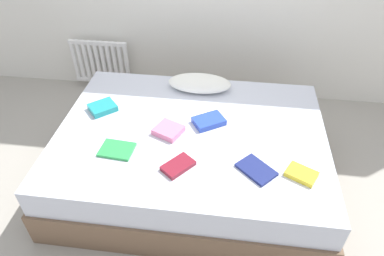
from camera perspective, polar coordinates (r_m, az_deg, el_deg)
ground_plane at (r=2.89m, az=-0.13°, el=-7.99°), size 8.00×8.00×0.00m
bed at (r=2.71m, az=-0.14°, el=-4.47°), size 2.00×1.50×0.50m
radiator at (r=3.87m, az=-14.82°, el=10.46°), size 0.62×0.04×0.48m
pillow at (r=2.95m, az=1.36°, el=7.40°), size 0.53×0.27×0.12m
textbook_teal at (r=2.81m, az=-14.52°, el=3.29°), size 0.26×0.25×0.05m
textbook_maroon at (r=2.26m, az=-2.31°, el=-6.23°), size 0.23×0.24×0.03m
textbook_navy at (r=2.27m, az=10.54°, el=-6.76°), size 0.28×0.28×0.02m
textbook_blue at (r=2.59m, az=2.79°, el=1.15°), size 0.27×0.25×0.04m
textbook_green at (r=2.43m, az=-12.27°, el=-3.50°), size 0.24×0.19×0.02m
textbook_yellow at (r=2.31m, az=17.61°, el=-7.25°), size 0.22×0.20×0.03m
textbook_pink at (r=2.51m, az=-3.90°, el=-0.37°), size 0.24×0.23×0.05m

